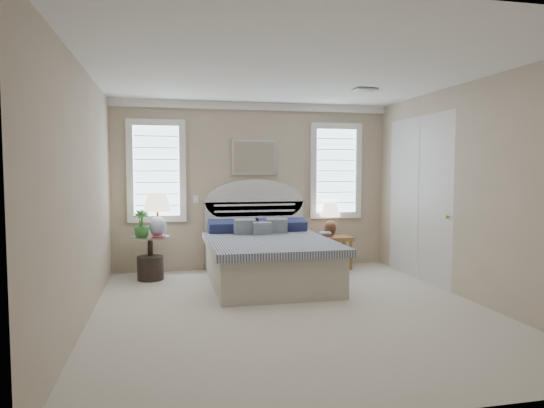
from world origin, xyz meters
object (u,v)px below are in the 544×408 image
Objects in this scene: lamp_left at (157,210)px; lamp_right at (330,215)px; floor_pot at (150,268)px; nightstand_right at (336,245)px; side_table_left at (150,253)px; bed at (267,255)px.

lamp_right is (2.78, 0.26, -0.17)m from lamp_left.
lamp_right reaches higher than floor_pot.
lamp_left reaches higher than nightstand_right.
nightstand_right is at bearing 1.94° from side_table_left.
lamp_left reaches higher than lamp_right.
bed is 5.94× the size of floor_pot.
bed reaches higher than nightstand_right.
bed is 4.29× the size of nightstand_right.
side_table_left is (-1.65, 0.59, 0.00)m from bed.
lamp_right reaches higher than side_table_left.
side_table_left is 2.95m from nightstand_right.
lamp_left is at bearing 30.22° from floor_pot.
bed reaches higher than side_table_left.
bed is 1.76m from lamp_left.
nightstand_right is at bearing -67.34° from lamp_right.
nightstand_right is 0.97× the size of lamp_right.
nightstand_right is 0.50m from lamp_right.
lamp_left reaches higher than floor_pot.
bed reaches higher than lamp_left.
nightstand_right is 0.81× the size of lamp_left.
lamp_right is at bearing 112.66° from nightstand_right.
lamp_right is (2.90, 0.33, 0.69)m from floor_pot.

